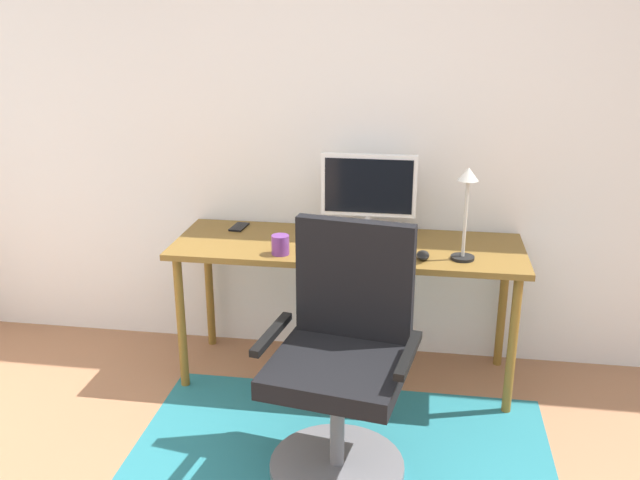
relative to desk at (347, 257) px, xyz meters
The scene contains 10 objects.
wall_back 0.75m from the desk, 70.20° to the left, with size 6.00×0.10×2.60m, color white.
area_rug 0.97m from the desk, 85.41° to the right, with size 1.83×1.17×0.01m, color #236E78.
desk is the anchor object (origin of this frame).
monitor 0.36m from the desk, 60.13° to the left, with size 0.48×0.18×0.42m.
keyboard 0.19m from the desk, 69.81° to the right, with size 0.43×0.13×0.02m, color white.
computer_mouse 0.41m from the desk, 22.59° to the right, with size 0.06×0.10×0.03m, color black.
coffee_cup 0.38m from the desk, 146.89° to the right, with size 0.08×0.08×0.09m, color #66317F.
cell_phone 0.63m from the desk, 164.17° to the left, with size 0.07×0.14×0.01m, color black.
desk_lamp 0.68m from the desk, 13.56° to the right, with size 0.11×0.11×0.44m.
office_chair 0.79m from the desk, 84.85° to the right, with size 0.65×0.60×1.04m.
Camera 1 is at (0.22, -1.37, 1.86)m, focal length 38.65 mm.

